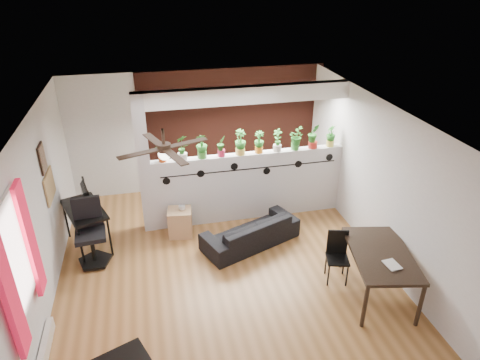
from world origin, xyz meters
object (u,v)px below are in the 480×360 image
object	(u,v)px
potted_plant_0	(162,150)
potted_plant_3	(221,145)
cube_shelf	(180,222)
computer_desk	(84,212)
ceiling_fan	(164,150)
potted_plant_5	(259,142)
potted_plant_1	(182,147)
office_chair	(91,236)
sofa	(251,232)
dining_table	(381,257)
potted_plant_2	(202,146)
potted_plant_6	(278,139)
potted_plant_9	(331,135)
potted_plant_4	(240,142)
cup	(182,208)
potted_plant_8	(314,135)
folding_chair	(337,251)
potted_plant_7	(296,138)

from	to	relation	value
potted_plant_0	potted_plant_3	size ratio (longest dim) A/B	1.01
cube_shelf	computer_desk	bearing A→B (deg)	-172.73
ceiling_fan	potted_plant_5	world-z (taller)	ceiling_fan
potted_plant_3	potted_plant_1	bearing A→B (deg)	-180.00
potted_plant_1	potted_plant_3	size ratio (longest dim) A/B	1.21
office_chair	sofa	bearing A→B (deg)	-2.04
ceiling_fan	dining_table	bearing A→B (deg)	-14.85
sofa	potted_plant_2	bearing A→B (deg)	-74.33
potted_plant_6	cube_shelf	size ratio (longest dim) A/B	0.83
potted_plant_5	dining_table	size ratio (longest dim) A/B	0.27
potted_plant_9	cube_shelf	size ratio (longest dim) A/B	0.80
potted_plant_4	computer_desk	distance (m)	2.96
potted_plant_2	office_chair	bearing A→B (deg)	-158.07
potted_plant_5	cup	distance (m)	1.84
potted_plant_5	potted_plant_3	bearing A→B (deg)	180.00
potted_plant_0	dining_table	distance (m)	3.98
potted_plant_8	folding_chair	size ratio (longest dim) A/B	0.57
potted_plant_0	potted_plant_4	size ratio (longest dim) A/B	0.84
potted_plant_2	cup	bearing A→B (deg)	-142.90
ceiling_fan	computer_desk	xyz separation A→B (m)	(-1.38, 1.46, -1.62)
cup	folding_chair	bearing A→B (deg)	-38.05
folding_chair	potted_plant_1	bearing A→B (deg)	135.60
sofa	potted_plant_3	bearing A→B (deg)	-91.35
cup	ceiling_fan	bearing A→B (deg)	-100.58
potted_plant_6	potted_plant_7	size ratio (longest dim) A/B	1.02
cube_shelf	potted_plant_6	bearing A→B (deg)	17.40
ceiling_fan	folding_chair	size ratio (longest dim) A/B	1.44
potted_plant_9	office_chair	xyz separation A→B (m)	(-4.44, -0.80, -1.08)
potted_plant_3	dining_table	bearing A→B (deg)	-54.28
potted_plant_1	cube_shelf	world-z (taller)	potted_plant_1
dining_table	potted_plant_3	bearing A→B (deg)	125.72
potted_plant_6	folding_chair	size ratio (longest dim) A/B	0.52
dining_table	potted_plant_1	bearing A→B (deg)	134.76
potted_plant_1	cube_shelf	bearing A→B (deg)	-113.59
potted_plant_9	cube_shelf	bearing A→B (deg)	-173.44
potted_plant_9	cup	distance (m)	3.09
sofa	dining_table	xyz separation A→B (m)	(1.52, -1.68, 0.43)
potted_plant_0	cube_shelf	world-z (taller)	potted_plant_0
dining_table	potted_plant_0	bearing A→B (deg)	138.44
potted_plant_2	potted_plant_4	bearing A→B (deg)	0.00
potted_plant_0	potted_plant_7	bearing A→B (deg)	0.00
dining_table	computer_desk	bearing A→B (deg)	152.54
potted_plant_2	potted_plant_1	bearing A→B (deg)	180.00
cup	potted_plant_7	bearing A→B (deg)	8.77
sofa	potted_plant_9	bearing A→B (deg)	-174.99
ceiling_fan	dining_table	world-z (taller)	ceiling_fan
office_chair	potted_plant_9	bearing A→B (deg)	10.20
ceiling_fan	potted_plant_0	world-z (taller)	ceiling_fan
potted_plant_3	potted_plant_7	world-z (taller)	potted_plant_7
office_chair	cup	bearing A→B (deg)	16.65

